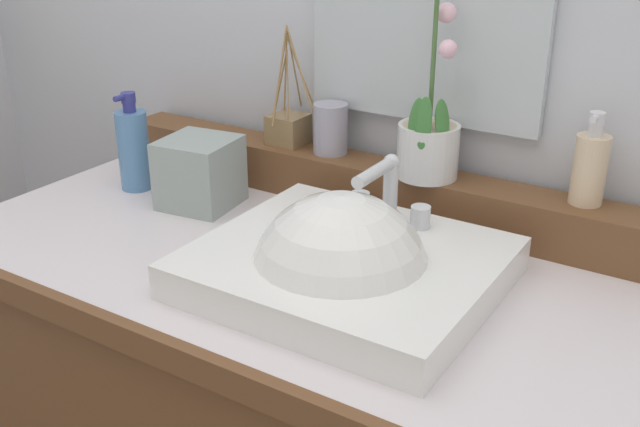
{
  "coord_description": "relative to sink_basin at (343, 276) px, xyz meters",
  "views": [
    {
      "loc": [
        0.61,
        -0.91,
        1.39
      ],
      "look_at": [
        0.04,
        -0.01,
        0.93
      ],
      "focal_mm": 41.89,
      "sensor_mm": 36.0,
      "label": 1
    }
  ],
  "objects": [
    {
      "name": "soap_dispenser",
      "position": [
        0.27,
        0.31,
        0.13
      ],
      "size": [
        0.05,
        0.06,
        0.15
      ],
      "color": "beige",
      "rests_on": "back_ledge"
    },
    {
      "name": "lotion_bottle",
      "position": [
        -0.56,
        0.13,
        0.06
      ],
      "size": [
        0.06,
        0.06,
        0.2
      ],
      "color": "#5282B3",
      "rests_on": "vanity_cabinet"
    },
    {
      "name": "tissue_box",
      "position": [
        -0.39,
        0.13,
        0.05
      ],
      "size": [
        0.15,
        0.15,
        0.13
      ],
      "primitive_type": "cube",
      "rotation": [
        0.0,
        0.0,
        0.13
      ],
      "color": "#909E99",
      "rests_on": "vanity_cabinet"
    },
    {
      "name": "potted_plant",
      "position": [
        0.0,
        0.29,
        0.14
      ],
      "size": [
        0.11,
        0.11,
        0.34
      ],
      "color": "silver",
      "rests_on": "back_ledge"
    },
    {
      "name": "back_ledge",
      "position": [
        -0.11,
        0.3,
        0.02
      ],
      "size": [
        1.15,
        0.09,
        0.09
      ],
      "primitive_type": "cube",
      "color": "brown",
      "rests_on": "vanity_cabinet"
    },
    {
      "name": "tumbler_cup",
      "position": [
        -0.21,
        0.31,
        0.12
      ],
      "size": [
        0.07,
        0.07,
        0.1
      ],
      "primitive_type": "cylinder",
      "color": "#9A97A8",
      "rests_on": "back_ledge"
    },
    {
      "name": "sink_basin",
      "position": [
        0.0,
        0.0,
        0.0
      ],
      "size": [
        0.44,
        0.39,
        0.29
      ],
      "color": "white",
      "rests_on": "vanity_cabinet"
    },
    {
      "name": "soap_bar",
      "position": [
        -0.12,
        0.12,
        0.05
      ],
      "size": [
        0.07,
        0.04,
        0.02
      ],
      "primitive_type": "ellipsoid",
      "color": "beige",
      "rests_on": "sink_basin"
    },
    {
      "name": "reed_diffuser",
      "position": [
        -0.31,
        0.31,
        0.1
      ],
      "size": [
        0.11,
        0.11,
        0.23
      ],
      "color": "olive",
      "rests_on": "back_ledge"
    }
  ]
}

